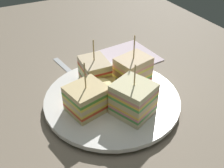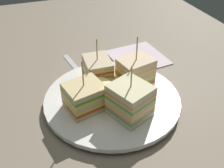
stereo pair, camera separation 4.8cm
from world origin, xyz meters
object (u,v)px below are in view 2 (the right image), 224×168
(sandwich_wedge_1, at_px, (135,73))
(sandwich_wedge_2, at_px, (98,71))
(sandwich_wedge_0, at_px, (130,101))
(sandwich_wedge_3, at_px, (85,97))
(napkin, at_px, (138,57))
(plate, at_px, (112,99))
(spoon, at_px, (81,73))
(chip_pile, at_px, (105,91))

(sandwich_wedge_1, bearing_deg, sandwich_wedge_2, -43.73)
(sandwich_wedge_0, bearing_deg, sandwich_wedge_3, 34.02)
(sandwich_wedge_1, relative_size, sandwich_wedge_2, 1.12)
(napkin, bearing_deg, plate, 139.84)
(sandwich_wedge_2, relative_size, sandwich_wedge_3, 0.99)
(sandwich_wedge_1, bearing_deg, plate, 4.95)
(plate, height_order, napkin, plate)
(sandwich_wedge_1, relative_size, spoon, 0.81)
(sandwich_wedge_1, distance_m, chip_pile, 0.07)
(spoon, distance_m, napkin, 0.15)
(chip_pile, distance_m, napkin, 0.19)
(plate, xyz_separation_m, sandwich_wedge_1, (0.02, -0.05, 0.04))
(plate, bearing_deg, sandwich_wedge_2, 10.10)
(plate, height_order, sandwich_wedge_1, sandwich_wedge_1)
(sandwich_wedge_0, distance_m, sandwich_wedge_3, 0.08)
(plate, distance_m, chip_pile, 0.03)
(sandwich_wedge_2, height_order, chip_pile, sandwich_wedge_2)
(plate, bearing_deg, spoon, 14.88)
(chip_pile, bearing_deg, plate, -98.56)
(plate, height_order, chip_pile, chip_pile)
(sandwich_wedge_0, height_order, chip_pile, sandwich_wedge_0)
(napkin, bearing_deg, sandwich_wedge_1, 152.37)
(sandwich_wedge_0, bearing_deg, napkin, -51.85)
(plate, height_order, sandwich_wedge_3, sandwich_wedge_3)
(sandwich_wedge_0, bearing_deg, sandwich_wedge_1, -53.37)
(plate, distance_m, sandwich_wedge_1, 0.07)
(chip_pile, xyz_separation_m, napkin, (0.14, -0.13, -0.03))
(sandwich_wedge_0, relative_size, spoon, 0.75)
(sandwich_wedge_3, relative_size, spoon, 0.73)
(sandwich_wedge_1, xyz_separation_m, napkin, (0.12, -0.06, -0.04))
(sandwich_wedge_2, bearing_deg, sandwich_wedge_0, 14.11)
(sandwich_wedge_2, xyz_separation_m, chip_pile, (-0.05, 0.00, -0.01))
(chip_pile, height_order, napkin, chip_pile)
(plate, relative_size, sandwich_wedge_0, 2.58)
(plate, height_order, spoon, plate)
(sandwich_wedge_2, bearing_deg, sandwich_wedge_1, 61.77)
(plate, xyz_separation_m, sandwich_wedge_0, (-0.06, -0.01, 0.04))
(sandwich_wedge_3, xyz_separation_m, spoon, (0.13, -0.02, -0.04))
(sandwich_wedge_2, bearing_deg, napkin, 126.37)
(sandwich_wedge_1, height_order, chip_pile, sandwich_wedge_1)
(sandwich_wedge_3, relative_size, chip_pile, 1.28)
(sandwich_wedge_1, height_order, sandwich_wedge_3, sandwich_wedge_1)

